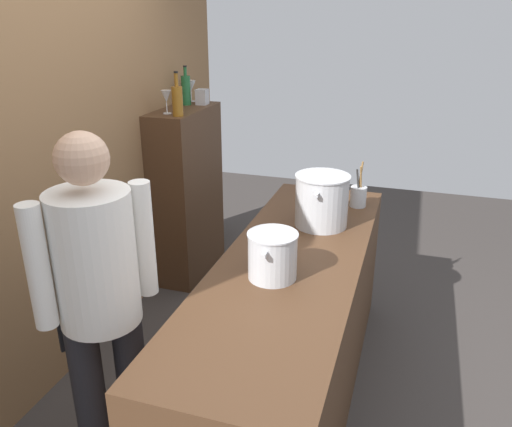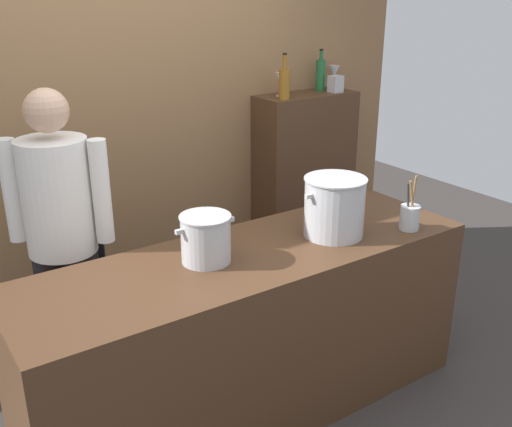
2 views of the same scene
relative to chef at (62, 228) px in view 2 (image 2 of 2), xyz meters
The scene contains 13 objects.
ground_plane 1.36m from the chef, 43.82° to the right, with size 8.00×8.00×0.00m, color #383330.
brick_back_panel 1.14m from the chef, 46.51° to the left, with size 4.40×0.10×3.00m, color olive.
prep_counter 1.09m from the chef, 43.82° to the right, with size 2.30×0.70×0.90m, color #472D1C.
bar_cabinet 2.06m from the chef, 14.81° to the left, with size 0.76×0.32×1.37m, color #472D1C.
chef is the anchor object (origin of this frame).
stockpot_large 1.38m from the chef, 31.73° to the right, with size 0.38×0.32×0.30m.
stockpot_small 0.79m from the chef, 52.81° to the right, with size 0.30×0.24×0.23m.
utensil_crock 1.78m from the chef, 29.91° to the right, with size 0.10×0.10×0.30m.
wine_bottle_green 2.27m from the chef, 14.78° to the left, with size 0.07×0.07×0.30m.
wine_bottle_amber 1.83m from the chef, 14.13° to the left, with size 0.08×0.08×0.31m.
wine_glass_tall 2.43m from the chef, 14.52° to the left, with size 0.08×0.08×0.17m.
wine_glass_short 1.91m from the chef, 17.16° to the left, with size 0.07×0.07×0.17m.
spice_tin_silver 2.28m from the chef, 11.64° to the left, with size 0.09×0.09×0.12m, color #B2B2B7.
Camera 2 is at (-1.42, -2.13, 2.09)m, focal length 41.26 mm.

